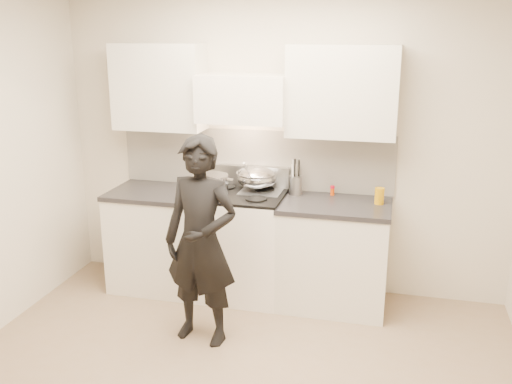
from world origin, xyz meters
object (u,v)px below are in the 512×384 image
counter_right (334,254)px  utensil_crock (296,184)px  wok (257,178)px  person (201,242)px  stove (241,244)px

counter_right → utensil_crock: 0.69m
wok → person: size_ratio=0.29×
utensil_crock → person: 1.15m
counter_right → wok: bearing=168.9°
stove → wok: 0.61m
wok → person: person is taller
counter_right → wok: 0.94m
counter_right → person: bearing=-137.7°
wok → utensil_crock: 0.35m
stove → utensil_crock: (0.46, 0.17, 0.54)m
stove → utensil_crock: 0.73m
counter_right → person: person is taller
stove → person: (-0.08, -0.82, 0.32)m
counter_right → utensil_crock: utensil_crock is taller
utensil_crock → person: bearing=-118.3°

